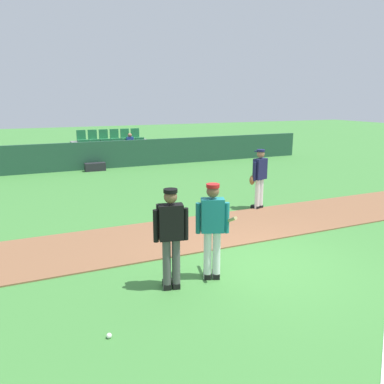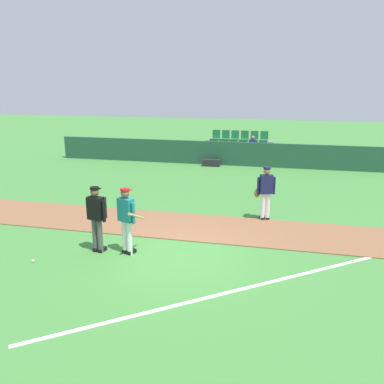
{
  "view_description": "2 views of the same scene",
  "coord_description": "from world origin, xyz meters",
  "px_view_note": "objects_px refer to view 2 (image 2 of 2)",
  "views": [
    {
      "loc": [
        -4.13,
        -5.91,
        3.18
      ],
      "look_at": [
        -0.55,
        2.18,
        1.03
      ],
      "focal_mm": 36.13,
      "sensor_mm": 36.0,
      "label": 1
    },
    {
      "loc": [
        2.68,
        -9.24,
        4.31
      ],
      "look_at": [
        0.1,
        1.6,
        1.28
      ],
      "focal_mm": 37.76,
      "sensor_mm": 36.0,
      "label": 2
    }
  ],
  "objects_px": {
    "baseball": "(33,261)",
    "runner_navy_jersey": "(265,191)",
    "batter_teal_jersey": "(127,218)",
    "equipment_bag": "(211,163)",
    "umpire_home_plate": "(97,215)"
  },
  "relations": [
    {
      "from": "umpire_home_plate",
      "to": "equipment_bag",
      "type": "xyz_separation_m",
      "value": [
        0.8,
        11.71,
        -0.82
      ]
    },
    {
      "from": "runner_navy_jersey",
      "to": "batter_teal_jersey",
      "type": "bearing_deg",
      "value": -133.17
    },
    {
      "from": "batter_teal_jersey",
      "to": "equipment_bag",
      "type": "height_order",
      "value": "batter_teal_jersey"
    },
    {
      "from": "batter_teal_jersey",
      "to": "runner_navy_jersey",
      "type": "relative_size",
      "value": 1.0
    },
    {
      "from": "batter_teal_jersey",
      "to": "baseball",
      "type": "distance_m",
      "value": 2.52
    },
    {
      "from": "runner_navy_jersey",
      "to": "equipment_bag",
      "type": "distance_m",
      "value": 8.84
    },
    {
      "from": "umpire_home_plate",
      "to": "baseball",
      "type": "xyz_separation_m",
      "value": [
        -1.29,
        -1.0,
        -0.96
      ]
    },
    {
      "from": "baseball",
      "to": "umpire_home_plate",
      "type": "bearing_deg",
      "value": 37.64
    },
    {
      "from": "batter_teal_jersey",
      "to": "umpire_home_plate",
      "type": "relative_size",
      "value": 1.0
    },
    {
      "from": "batter_teal_jersey",
      "to": "equipment_bag",
      "type": "distance_m",
      "value": 11.69
    },
    {
      "from": "batter_teal_jersey",
      "to": "baseball",
      "type": "bearing_deg",
      "value": -153.62
    },
    {
      "from": "baseball",
      "to": "equipment_bag",
      "type": "height_order",
      "value": "equipment_bag"
    },
    {
      "from": "batter_teal_jersey",
      "to": "runner_navy_jersey",
      "type": "xyz_separation_m",
      "value": [
        3.28,
        3.5,
        -0.01
      ]
    },
    {
      "from": "umpire_home_plate",
      "to": "baseball",
      "type": "relative_size",
      "value": 23.78
    },
    {
      "from": "baseball",
      "to": "runner_navy_jersey",
      "type": "bearing_deg",
      "value": 40.17
    }
  ]
}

